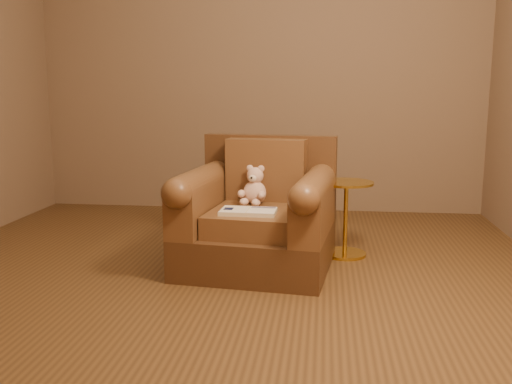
# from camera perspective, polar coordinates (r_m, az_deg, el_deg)

# --- Properties ---
(floor) EXTENTS (4.00, 4.00, 0.00)m
(floor) POSITION_cam_1_polar(r_m,az_deg,el_deg) (3.42, -3.60, -8.57)
(floor) COLOR brown
(floor) RESTS_ON ground
(armchair) EXTENTS (0.98, 0.94, 0.80)m
(armchair) POSITION_cam_1_polar(r_m,az_deg,el_deg) (3.56, 0.23, -2.61)
(armchair) COLOR #4C2F19
(armchair) RESTS_ON floor
(teddy_bear) EXTENTS (0.18, 0.21, 0.25)m
(teddy_bear) POSITION_cam_1_polar(r_m,az_deg,el_deg) (3.61, -0.20, 0.28)
(teddy_bear) COLOR beige
(teddy_bear) RESTS_ON armchair
(guidebook) EXTENTS (0.33, 0.20, 0.03)m
(guidebook) POSITION_cam_1_polar(r_m,az_deg,el_deg) (3.34, -0.78, -1.96)
(guidebook) COLOR beige
(guidebook) RESTS_ON armchair
(side_table) EXTENTS (0.36, 0.36, 0.50)m
(side_table) POSITION_cam_1_polar(r_m,az_deg,el_deg) (3.84, 8.94, -2.39)
(side_table) COLOR gold
(side_table) RESTS_ON floor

